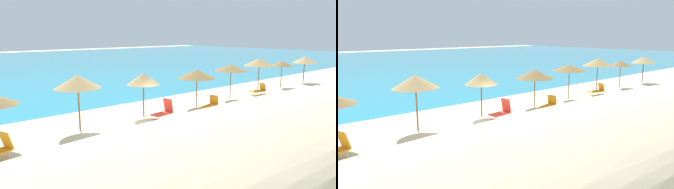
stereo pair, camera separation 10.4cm
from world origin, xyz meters
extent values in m
plane|color=beige|center=(0.00, 0.00, 0.00)|extent=(160.00, 160.00, 0.00)
ellipsoid|color=beige|center=(0.49, -7.61, 1.34)|extent=(37.14, 7.59, 2.68)
cylinder|color=brown|center=(-3.40, 2.08, 1.20)|extent=(0.09, 0.09, 2.39)
cone|color=tan|center=(-3.40, 2.08, 2.59)|extent=(2.38, 2.38, 0.69)
cylinder|color=brown|center=(0.79, 2.14, 1.06)|extent=(0.09, 0.09, 2.13)
cone|color=tan|center=(0.79, 2.14, 2.33)|extent=(2.00, 2.00, 0.69)
cylinder|color=brown|center=(5.04, 1.79, 1.07)|extent=(0.07, 0.07, 2.14)
cone|color=olive|center=(5.04, 1.79, 2.29)|extent=(2.60, 2.60, 0.60)
cylinder|color=brown|center=(8.94, 1.93, 1.16)|extent=(0.07, 0.07, 2.33)
cone|color=olive|center=(8.94, 1.93, 2.42)|extent=(2.57, 2.57, 0.48)
cylinder|color=brown|center=(12.73, 1.94, 1.22)|extent=(0.07, 0.07, 2.45)
cone|color=#9E7F4C|center=(12.73, 1.94, 2.61)|extent=(2.51, 2.51, 0.62)
cylinder|color=brown|center=(16.79, 2.14, 1.07)|extent=(0.09, 0.09, 2.14)
cone|color=olive|center=(16.79, 2.14, 2.24)|extent=(1.97, 1.97, 0.48)
cylinder|color=brown|center=(21.07, 2.05, 1.08)|extent=(0.10, 0.10, 2.16)
cone|color=tan|center=(21.07, 2.05, 2.33)|extent=(2.36, 2.36, 0.65)
cube|color=orange|center=(-7.30, 0.66, 0.73)|extent=(0.44, 0.68, 0.74)
cylinder|color=silver|center=(-7.45, 0.89, 0.16)|extent=(0.04, 0.04, 0.32)
cylinder|color=silver|center=(-7.28, 0.38, 0.16)|extent=(0.04, 0.04, 0.32)
cube|color=red|center=(1.16, 0.90, 0.34)|extent=(1.31, 0.79, 0.07)
cube|color=red|center=(1.74, 0.96, 0.76)|extent=(0.29, 0.68, 0.84)
cylinder|color=silver|center=(0.61, 1.12, 0.15)|extent=(0.04, 0.04, 0.30)
cylinder|color=silver|center=(0.67, 0.56, 0.15)|extent=(0.04, 0.04, 0.30)
cylinder|color=silver|center=(1.66, 1.23, 0.15)|extent=(0.04, 0.04, 0.30)
cylinder|color=silver|center=(1.72, 0.67, 0.15)|extent=(0.04, 0.04, 0.30)
cube|color=orange|center=(4.72, 0.34, 0.34)|extent=(1.59, 0.95, 0.07)
cube|color=orange|center=(5.40, 0.52, 0.66)|extent=(0.34, 0.63, 0.63)
cylinder|color=silver|center=(4.05, 0.44, 0.15)|extent=(0.04, 0.04, 0.31)
cylinder|color=silver|center=(4.17, -0.06, 0.15)|extent=(0.04, 0.04, 0.31)
cylinder|color=silver|center=(5.27, 0.75, 0.15)|extent=(0.04, 0.04, 0.31)
cylinder|color=silver|center=(5.40, 0.25, 0.15)|extent=(0.04, 0.04, 0.31)
cube|color=orange|center=(11.85, 1.45, 0.32)|extent=(1.39, 0.91, 0.07)
cube|color=orange|center=(12.43, 1.30, 0.64)|extent=(0.36, 0.65, 0.64)
cylinder|color=silver|center=(11.38, 1.83, 0.14)|extent=(0.04, 0.04, 0.28)
cylinder|color=silver|center=(11.26, 1.33, 0.14)|extent=(0.04, 0.04, 0.28)
cylinder|color=silver|center=(12.44, 1.57, 0.14)|extent=(0.04, 0.04, 0.28)
cylinder|color=silver|center=(12.31, 1.06, 0.14)|extent=(0.04, 0.04, 0.28)
camera|label=1|loc=(-10.41, -12.92, 5.04)|focal=33.81mm
camera|label=2|loc=(-10.33, -12.99, 5.04)|focal=33.81mm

